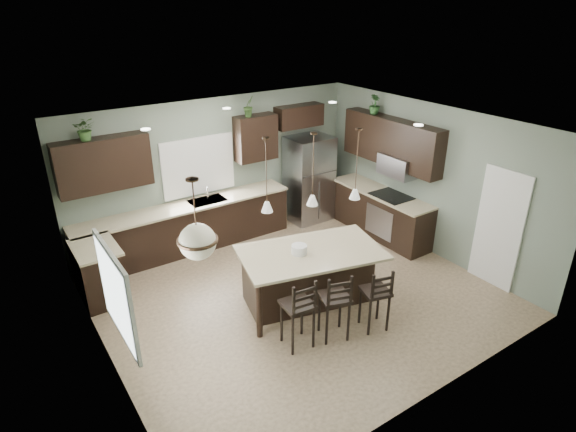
{
  "coord_description": "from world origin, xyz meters",
  "views": [
    {
      "loc": [
        -3.88,
        -5.49,
        4.51
      ],
      "look_at": [
        0.1,
        0.4,
        1.25
      ],
      "focal_mm": 30.0,
      "sensor_mm": 36.0,
      "label": 1
    }
  ],
  "objects_px": {
    "serving_dish": "(299,249)",
    "bar_stool_right": "(375,298)",
    "refrigerator": "(309,179)",
    "plant_back_left": "(85,129)",
    "bar_stool_center": "(334,304)",
    "bar_stool_left": "(297,312)",
    "kitchen_island": "(311,277)"
  },
  "relations": [
    {
      "from": "bar_stool_right",
      "to": "plant_back_left",
      "type": "bearing_deg",
      "value": 140.83
    },
    {
      "from": "kitchen_island",
      "to": "plant_back_left",
      "type": "distance_m",
      "value": 4.29
    },
    {
      "from": "kitchen_island",
      "to": "bar_stool_right",
      "type": "relative_size",
      "value": 2.12
    },
    {
      "from": "kitchen_island",
      "to": "bar_stool_right",
      "type": "height_order",
      "value": "bar_stool_right"
    },
    {
      "from": "serving_dish",
      "to": "bar_stool_right",
      "type": "distance_m",
      "value": 1.33
    },
    {
      "from": "serving_dish",
      "to": "bar_stool_center",
      "type": "relative_size",
      "value": 0.22
    },
    {
      "from": "kitchen_island",
      "to": "bar_stool_center",
      "type": "bearing_deg",
      "value": -91.38
    },
    {
      "from": "serving_dish",
      "to": "bar_stool_left",
      "type": "distance_m",
      "value": 1.08
    },
    {
      "from": "bar_stool_center",
      "to": "plant_back_left",
      "type": "bearing_deg",
      "value": 138.52
    },
    {
      "from": "kitchen_island",
      "to": "bar_stool_center",
      "type": "distance_m",
      "value": 0.92
    },
    {
      "from": "refrigerator",
      "to": "serving_dish",
      "type": "distance_m",
      "value": 3.3
    },
    {
      "from": "refrigerator",
      "to": "bar_stool_right",
      "type": "height_order",
      "value": "refrigerator"
    },
    {
      "from": "bar_stool_right",
      "to": "plant_back_left",
      "type": "height_order",
      "value": "plant_back_left"
    },
    {
      "from": "serving_dish",
      "to": "refrigerator",
      "type": "bearing_deg",
      "value": 51.05
    },
    {
      "from": "refrigerator",
      "to": "plant_back_left",
      "type": "relative_size",
      "value": 4.9
    },
    {
      "from": "bar_stool_left",
      "to": "bar_stool_right",
      "type": "xyz_separation_m",
      "value": [
        1.16,
        -0.31,
        -0.04
      ]
    },
    {
      "from": "refrigerator",
      "to": "plant_back_left",
      "type": "height_order",
      "value": "plant_back_left"
    },
    {
      "from": "refrigerator",
      "to": "plant_back_left",
      "type": "xyz_separation_m",
      "value": [
        -4.29,
        0.23,
        1.66
      ]
    },
    {
      "from": "refrigerator",
      "to": "bar_stool_left",
      "type": "height_order",
      "value": "refrigerator"
    },
    {
      "from": "serving_dish",
      "to": "bar_stool_left",
      "type": "relative_size",
      "value": 0.22
    },
    {
      "from": "bar_stool_center",
      "to": "refrigerator",
      "type": "bearing_deg",
      "value": 77.07
    },
    {
      "from": "bar_stool_left",
      "to": "bar_stool_right",
      "type": "distance_m",
      "value": 1.2
    },
    {
      "from": "refrigerator",
      "to": "bar_stool_right",
      "type": "distance_m",
      "value": 3.98
    },
    {
      "from": "refrigerator",
      "to": "kitchen_island",
      "type": "bearing_deg",
      "value": -125.73
    },
    {
      "from": "refrigerator",
      "to": "serving_dish",
      "type": "height_order",
      "value": "refrigerator"
    },
    {
      "from": "refrigerator",
      "to": "bar_stool_left",
      "type": "relative_size",
      "value": 1.67
    },
    {
      "from": "kitchen_island",
      "to": "bar_stool_center",
      "type": "relative_size",
      "value": 2.01
    },
    {
      "from": "refrigerator",
      "to": "bar_stool_center",
      "type": "height_order",
      "value": "refrigerator"
    },
    {
      "from": "kitchen_island",
      "to": "bar_stool_left",
      "type": "xyz_separation_m",
      "value": [
        -0.78,
        -0.74,
        0.09
      ]
    },
    {
      "from": "kitchen_island",
      "to": "plant_back_left",
      "type": "relative_size",
      "value": 5.8
    },
    {
      "from": "refrigerator",
      "to": "bar_stool_right",
      "type": "relative_size",
      "value": 1.8
    },
    {
      "from": "bar_stool_left",
      "to": "bar_stool_center",
      "type": "distance_m",
      "value": 0.56
    }
  ]
}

